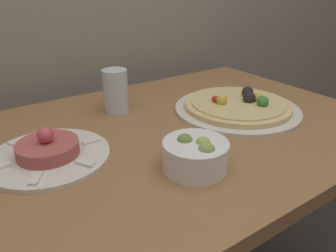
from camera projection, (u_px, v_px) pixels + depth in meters
dining_table at (163, 170)px, 0.86m from camera, size 1.14×0.74×0.76m
pizza_plate at (238, 106)px, 0.92m from camera, size 0.35×0.35×0.06m
tartare_plate at (49, 152)px, 0.68m from camera, size 0.25×0.25×0.07m
small_bowl at (196, 155)px, 0.64m from camera, size 0.13×0.13×0.07m
drinking_glass at (116, 91)px, 0.90m from camera, size 0.07×0.07×0.12m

